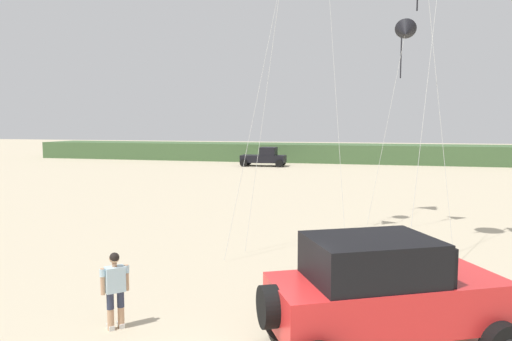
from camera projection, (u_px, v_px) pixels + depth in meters
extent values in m
cube|color=#426038|center=(406.00, 154.00, 54.09)|extent=(90.00, 6.38, 2.04)
cube|color=red|center=(387.00, 301.00, 9.19)|extent=(4.75, 3.68, 0.90)
cube|color=red|center=(464.00, 276.00, 9.53)|extent=(1.76, 2.01, 0.12)
cube|color=black|center=(371.00, 259.00, 9.03)|extent=(2.86, 2.63, 0.80)
cube|color=black|center=(428.00, 257.00, 9.31)|extent=(0.87, 1.53, 0.72)
cube|color=black|center=(490.00, 305.00, 9.73)|extent=(1.02, 1.69, 0.28)
cylinder|color=black|center=(269.00, 307.00, 8.66)|extent=(0.63, 0.82, 0.77)
cylinder|color=black|center=(436.00, 304.00, 10.64)|extent=(0.88, 0.66, 0.84)
cylinder|color=black|center=(436.00, 304.00, 10.64)|extent=(0.48, 0.46, 0.38)
cylinder|color=black|center=(283.00, 319.00, 9.85)|extent=(0.88, 0.66, 0.84)
cylinder|color=black|center=(283.00, 319.00, 9.85)|extent=(0.48, 0.46, 0.38)
cylinder|color=tan|center=(111.00, 319.00, 10.28)|extent=(0.14, 0.14, 0.49)
cylinder|color=#2D3347|center=(110.00, 301.00, 10.24)|extent=(0.15, 0.15, 0.36)
cube|color=silver|center=(111.00, 327.00, 10.33)|extent=(0.26, 0.26, 0.10)
cylinder|color=tan|center=(121.00, 316.00, 10.39)|extent=(0.14, 0.14, 0.49)
cylinder|color=#2D3347|center=(121.00, 299.00, 10.36)|extent=(0.15, 0.15, 0.36)
cube|color=silver|center=(121.00, 325.00, 10.45)|extent=(0.26, 0.26, 0.10)
cube|color=silver|center=(115.00, 279.00, 10.26)|extent=(0.46, 0.47, 0.54)
cylinder|color=tan|center=(103.00, 282.00, 10.12)|extent=(0.09, 0.09, 0.56)
cylinder|color=silver|center=(102.00, 273.00, 10.11)|extent=(0.11, 0.11, 0.16)
cylinder|color=tan|center=(127.00, 278.00, 10.39)|extent=(0.09, 0.09, 0.56)
cylinder|color=silver|center=(127.00, 269.00, 10.37)|extent=(0.11, 0.11, 0.16)
cylinder|color=tan|center=(114.00, 265.00, 10.23)|extent=(0.10, 0.10, 0.08)
sphere|color=tan|center=(114.00, 258.00, 10.21)|extent=(0.21, 0.21, 0.21)
sphere|color=black|center=(114.00, 257.00, 10.20)|extent=(0.21, 0.21, 0.21)
cube|color=black|center=(263.00, 159.00, 50.26)|extent=(4.67, 2.09, 0.76)
cube|color=black|center=(269.00, 151.00, 50.07)|extent=(1.67, 1.86, 0.84)
cylinder|color=black|center=(282.00, 162.00, 50.93)|extent=(0.77, 0.29, 0.76)
cylinder|color=black|center=(279.00, 164.00, 48.89)|extent=(0.77, 0.29, 0.76)
cylinder|color=black|center=(248.00, 161.00, 51.71)|extent=(0.77, 0.29, 0.76)
cylinder|color=black|center=(244.00, 163.00, 49.67)|extent=(0.77, 0.29, 0.76)
cylinder|color=silver|center=(270.00, 64.00, 17.10)|extent=(1.04, 2.98, 12.83)
cylinder|color=silver|center=(439.00, 102.00, 15.42)|extent=(1.09, 1.80, 10.06)
cylinder|color=silver|center=(332.00, 36.00, 18.02)|extent=(1.57, 3.69, 15.17)
cylinder|color=silver|center=(427.00, 89.00, 15.00)|extent=(1.07, 3.25, 10.77)
cylinder|color=silver|center=(259.00, 90.00, 16.21)|extent=(1.46, 3.21, 10.92)
cone|color=black|center=(406.00, 32.00, 19.29)|extent=(1.18, 1.12, 1.30)
cylinder|color=black|center=(401.00, 57.00, 19.43)|extent=(0.05, 0.08, 1.65)
cylinder|color=silver|center=(386.00, 132.00, 19.13)|extent=(1.37, 1.49, 7.99)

